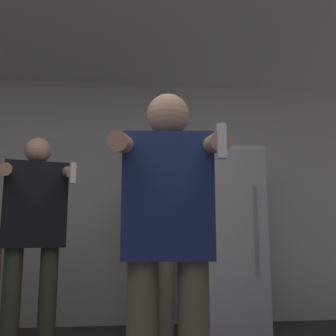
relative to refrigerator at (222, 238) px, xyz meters
The scene contains 6 objects.
wall_back 1.25m from the refrigerator, 162.47° to the left, with size 7.00×0.06×2.55m.
ceiling_slab 2.32m from the refrigerator, 136.07° to the right, with size 7.00×3.35×0.05m.
refrigerator is the anchor object (origin of this frame).
person_woman_foreground 1.99m from the refrigerator, 111.22° to the right, with size 0.53×0.54×1.63m.
person_man_side 1.80m from the refrigerator, 152.59° to the right, with size 0.59×0.59×1.63m.
person_spectator_back 0.77m from the refrigerator, 155.71° to the right, with size 0.54×0.51×1.76m.
Camera 1 is at (0.23, -1.15, 0.96)m, focal length 40.00 mm.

